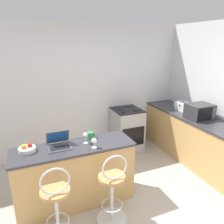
{
  "coord_description": "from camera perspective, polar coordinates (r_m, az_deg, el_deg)",
  "views": [
    {
      "loc": [
        -1.09,
        -1.95,
        2.24
      ],
      "look_at": [
        0.4,
        1.6,
        1.0
      ],
      "focal_mm": 35.0,
      "sensor_mm": 36.0,
      "label": 1
    }
  ],
  "objects": [
    {
      "name": "laptop",
      "position": [
        3.03,
        -13.72,
        -7.82
      ],
      "size": [
        0.3,
        0.28,
        0.21
      ],
      "color": "#47474C",
      "rests_on": "breakfast_bar"
    },
    {
      "name": "wall_back",
      "position": [
        4.46,
        -8.14,
        5.52
      ],
      "size": [
        12.0,
        0.06,
        2.6
      ],
      "color": "silver",
      "rests_on": "ground_plane"
    },
    {
      "name": "counter_right",
      "position": [
        4.46,
        21.65,
        -7.14
      ],
      "size": [
        0.64,
        2.77,
        0.9
      ],
      "color": "tan",
      "rests_on": "ground_plane"
    },
    {
      "name": "bar_stool_near",
      "position": [
        2.78,
        -14.28,
        -22.56
      ],
      "size": [
        0.4,
        0.4,
        1.0
      ],
      "color": "silver",
      "rests_on": "ground_plane"
    },
    {
      "name": "wine_glass_short",
      "position": [
        3.03,
        -6.96,
        -6.1
      ],
      "size": [
        0.07,
        0.07,
        0.16
      ],
      "color": "silver",
      "rests_on": "breakfast_bar"
    },
    {
      "name": "breakfast_bar",
      "position": [
        3.24,
        -9.53,
        -15.92
      ],
      "size": [
        1.64,
        0.52,
        0.9
      ],
      "color": "tan",
      "rests_on": "ground_plane"
    },
    {
      "name": "stove_range",
      "position": [
        4.69,
        3.88,
        -4.57
      ],
      "size": [
        0.58,
        0.61,
        0.91
      ],
      "color": "#9EA3A8",
      "rests_on": "ground_plane"
    },
    {
      "name": "mug_white",
      "position": [
        4.95,
        16.29,
        2.01
      ],
      "size": [
        0.09,
        0.07,
        0.09
      ],
      "color": "white",
      "rests_on": "counter_right"
    },
    {
      "name": "mug_green",
      "position": [
        3.2,
        -5.62,
        -6.06
      ],
      "size": [
        0.1,
        0.09,
        0.1
      ],
      "color": "#338447",
      "rests_on": "breakfast_bar"
    },
    {
      "name": "fruit_bowl",
      "position": [
        3.03,
        -21.38,
        -8.94
      ],
      "size": [
        0.21,
        0.21,
        0.11
      ],
      "color": "silver",
      "rests_on": "breakfast_bar"
    },
    {
      "name": "wine_glass_tall",
      "position": [
        2.9,
        -4.71,
        -7.59
      ],
      "size": [
        0.07,
        0.07,
        0.14
      ],
      "color": "silver",
      "rests_on": "breakfast_bar"
    },
    {
      "name": "toaster",
      "position": [
        4.64,
        18.08,
        1.37
      ],
      "size": [
        0.19,
        0.29,
        0.19
      ],
      "color": "silver",
      "rests_on": "counter_right"
    },
    {
      "name": "bar_stool_far",
      "position": [
        2.91,
        0.07,
        -19.75
      ],
      "size": [
        0.4,
        0.4,
        1.0
      ],
      "color": "silver",
      "rests_on": "ground_plane"
    },
    {
      "name": "microwave",
      "position": [
        4.26,
        21.92,
        0.13
      ],
      "size": [
        0.44,
        0.36,
        0.27
      ],
      "color": "#2D2D30",
      "rests_on": "counter_right"
    }
  ]
}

